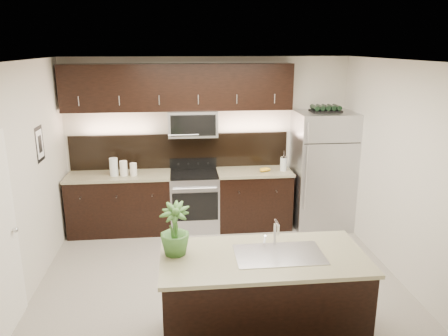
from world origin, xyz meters
name	(u,v)px	position (x,y,z in m)	size (l,w,h in m)	color
ground	(220,280)	(0.00, 0.00, 0.00)	(4.50, 4.50, 0.00)	gray
room_walls	(211,151)	(-0.11, -0.04, 1.70)	(4.52, 4.02, 2.71)	beige
counter_run	(182,201)	(-0.46, 1.69, 0.47)	(3.51, 0.65, 0.94)	black
upper_fixtures	(180,95)	(-0.43, 1.84, 2.14)	(3.49, 0.40, 1.66)	black
island	(263,299)	(0.30, -1.20, 0.47)	(1.96, 0.96, 0.94)	black
sink_faucet	(279,253)	(0.45, -1.19, 0.96)	(0.84, 0.50, 0.28)	silver
refrigerator	(322,170)	(1.80, 1.63, 0.94)	(0.90, 0.81, 1.87)	#B2B2B7
wine_rack	(326,109)	(1.80, 1.63, 1.92)	(0.46, 0.29, 0.11)	black
plant	(175,229)	(-0.53, -1.08, 1.19)	(0.29, 0.29, 0.51)	#376428
canisters	(121,168)	(-1.36, 1.63, 1.06)	(0.41, 0.14, 0.28)	silver
french_press	(283,163)	(1.17, 1.64, 1.06)	(0.11, 0.11, 0.32)	silver
bananas	(261,170)	(0.81, 1.61, 0.97)	(0.19, 0.15, 0.06)	gold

